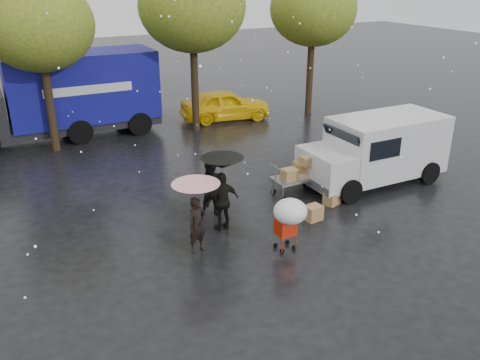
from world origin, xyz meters
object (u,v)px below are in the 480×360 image
shopping_cart (289,214)px  white_van (377,149)px  person_pink (197,225)px  yellow_taxi (225,105)px  person_black (223,201)px  vendor_cart (298,172)px  blue_truck (63,96)px

shopping_cart → white_van: white_van is taller
person_pink → yellow_taxi: 12.19m
person_pink → yellow_taxi: size_ratio=0.36×
yellow_taxi → person_pink: bearing=160.1°
person_black → shopping_cart: person_black is taller
person_black → white_van: size_ratio=0.34×
person_pink → vendor_cart: size_ratio=0.98×
person_pink → yellow_taxi: bearing=43.8°
person_pink → shopping_cart: size_ratio=1.02×
person_black → white_van: 6.06m
vendor_cart → shopping_cart: size_ratio=1.04×
white_van → yellow_taxi: white_van is taller
person_pink → vendor_cart: person_pink is taller
vendor_cart → shopping_cart: shopping_cart is taller
person_black → yellow_taxi: bearing=-121.1°
vendor_cart → white_van: size_ratio=0.31×
person_pink → white_van: 7.26m
white_van → blue_truck: 12.87m
blue_truck → yellow_taxi: blue_truck is taller
blue_truck → white_van: bearing=-49.7°
blue_truck → person_pink: bearing=-83.9°
white_van → yellow_taxi: size_ratio=1.17×
person_pink → blue_truck: (-1.22, 11.32, 1.01)m
person_pink → white_van: size_ratio=0.30×
person_black → blue_truck: bearing=-82.6°
person_black → vendor_cart: 3.32m
person_black → blue_truck: 10.82m
person_pink → person_black: bearing=19.1°
person_pink → blue_truck: size_ratio=0.18×
vendor_cart → blue_truck: size_ratio=0.18×
person_pink → vendor_cart: (4.23, 1.85, -0.02)m
yellow_taxi → person_black: bearing=163.1°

